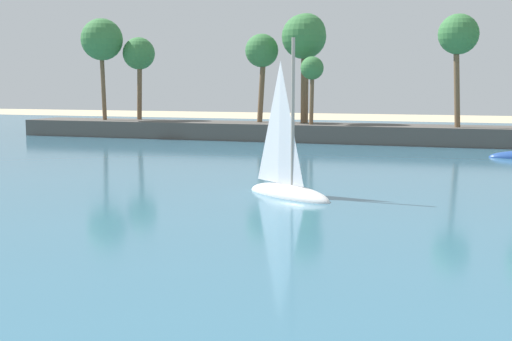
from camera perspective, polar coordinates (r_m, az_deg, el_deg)
sea at (r=58.36m, az=14.23°, el=1.40°), size 220.00×97.43×0.06m
palm_headland at (r=66.96m, az=13.94°, el=6.11°), size 88.86×6.69×12.98m
sailboat_toward_headland at (r=34.99m, az=2.62°, el=-0.84°), size 5.91×4.78×8.59m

